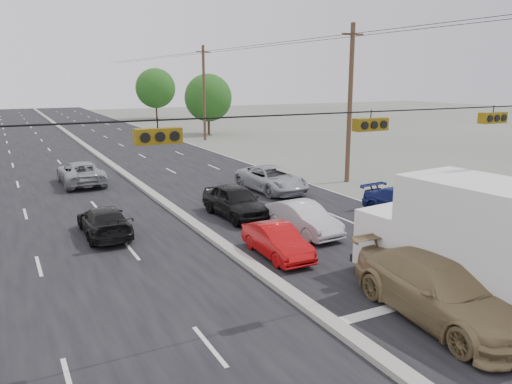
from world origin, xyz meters
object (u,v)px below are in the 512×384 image
at_px(box_truck, 474,242).
at_px(tan_sedan, 441,290).
at_px(queue_car_a, 236,202).
at_px(oncoming_far, 81,173).
at_px(red_sedan, 277,241).
at_px(utility_pole_right_b, 350,103).
at_px(queue_car_b, 303,219).
at_px(queue_car_c, 272,179).
at_px(tree_right_far, 156,88).
at_px(oncoming_near, 104,222).
at_px(tree_right_mid, 208,98).
at_px(utility_pole_right_c, 204,93).
at_px(queue_car_d, 406,205).

xyz_separation_m(box_truck, tan_sedan, (-1.61, -0.32, -1.08)).
xyz_separation_m(tan_sedan, queue_car_a, (-0.63, 12.20, -0.08)).
relative_size(box_truck, oncoming_far, 1.44).
bearing_deg(red_sedan, oncoming_far, 106.21).
relative_size(utility_pole_right_b, queue_car_b, 2.42).
height_order(queue_car_a, queue_car_c, queue_car_a).
distance_m(tree_right_far, box_truck, 72.23).
height_order(queue_car_c, oncoming_near, queue_car_c).
relative_size(tree_right_mid, queue_car_b, 1.73).
xyz_separation_m(utility_pole_right_b, tan_sedan, (-9.50, -16.58, -4.24)).
height_order(tree_right_mid, queue_car_b, tree_right_mid).
relative_size(red_sedan, oncoming_near, 0.85).
xyz_separation_m(tree_right_far, oncoming_far, (-19.16, -47.89, -4.21)).
bearing_deg(tan_sedan, oncoming_near, 124.30).
distance_m(queue_car_c, oncoming_far, 12.29).
xyz_separation_m(tree_right_far, queue_car_c, (-9.30, -55.24, -4.21)).
distance_m(box_truck, queue_car_c, 16.20).
height_order(utility_pole_right_b, tree_right_far, utility_pole_right_b).
bearing_deg(oncoming_near, tree_right_far, -108.33).
bearing_deg(tree_right_far, queue_car_c, -99.56).
height_order(utility_pole_right_c, tree_right_far, utility_pole_right_c).
bearing_deg(oncoming_near, box_truck, 126.10).
relative_size(tree_right_far, queue_car_c, 1.52).
distance_m(queue_car_a, queue_car_b, 4.03).
bearing_deg(oncoming_near, red_sedan, 133.56).
xyz_separation_m(box_truck, queue_car_d, (4.99, 7.87, -1.26)).
relative_size(queue_car_a, oncoming_far, 0.87).
height_order(queue_car_a, queue_car_b, queue_car_a).
height_order(utility_pole_right_c, queue_car_d, utility_pole_right_c).
bearing_deg(queue_car_b, queue_car_a, 108.16).
xyz_separation_m(utility_pole_right_b, box_truck, (-7.89, -16.26, -3.16)).
distance_m(utility_pole_right_c, queue_car_c, 26.26).
bearing_deg(oncoming_far, utility_pole_right_c, -131.31).
bearing_deg(oncoming_far, utility_pole_right_b, 155.45).
bearing_deg(oncoming_near, utility_pole_right_c, -118.97).
distance_m(utility_pole_right_c, oncoming_near, 34.01).
xyz_separation_m(queue_car_d, oncoming_far, (-12.76, 15.50, 0.05)).
height_order(box_truck, queue_car_d, box_truck).
relative_size(tree_right_mid, tan_sedan, 1.19).
xyz_separation_m(red_sedan, queue_car_c, (5.30, 9.86, 0.13)).
bearing_deg(red_sedan, utility_pole_right_c, 73.83).
distance_m(tree_right_far, oncoming_near, 62.85).
relative_size(utility_pole_right_b, queue_car_c, 1.87).
height_order(red_sedan, queue_car_c, queue_car_c).
xyz_separation_m(tan_sedan, red_sedan, (-1.60, 6.48, -0.25)).
bearing_deg(tan_sedan, queue_car_b, 88.77).
bearing_deg(utility_pole_right_b, queue_car_b, -136.76).
distance_m(tree_right_mid, oncoming_far, 29.44).
bearing_deg(oncoming_near, queue_car_b, 154.91).
bearing_deg(queue_car_a, utility_pole_right_b, 20.26).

